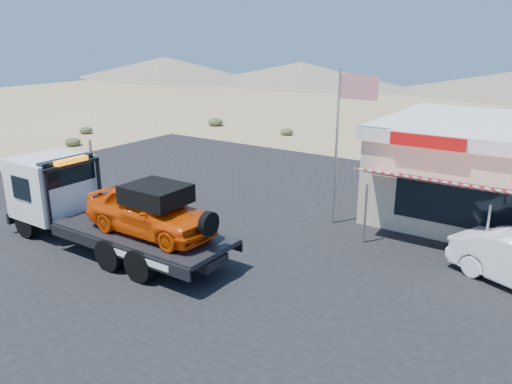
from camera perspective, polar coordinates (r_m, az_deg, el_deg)
ground at (r=19.33m, az=-9.97°, el=-4.69°), size 120.00×120.00×0.00m
asphalt_lot at (r=20.30m, az=0.01°, el=-3.28°), size 32.00×24.00×0.02m
tow_truck at (r=17.90m, az=-16.64°, el=-1.44°), size 9.02×2.68×3.02m
flagpole at (r=19.18m, az=9.90°, el=6.89°), size 1.55×0.10×6.00m
desert_scrub at (r=34.95m, az=-16.47°, el=5.31°), size 24.47×30.08×0.67m
distant_hills at (r=71.67m, az=16.17°, el=12.49°), size 126.00×48.00×4.20m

